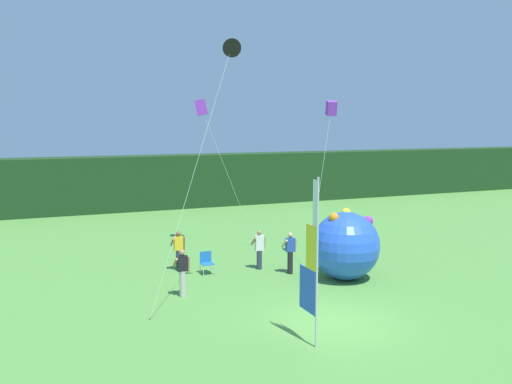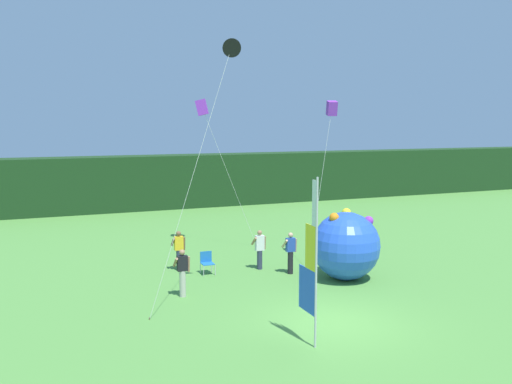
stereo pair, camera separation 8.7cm
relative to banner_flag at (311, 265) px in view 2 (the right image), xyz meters
The scene contains 12 objects.
ground_plane 2.86m from the banner_flag, 39.02° to the left, with size 120.00×120.00×0.00m, color #518E3D.
distant_treeline 25.42m from the banner_flag, 86.88° to the left, with size 80.00×2.40×3.75m, color #193819.
banner_flag is the anchor object (origin of this frame).
person_near_banner 8.93m from the banner_flag, 100.21° to the left, with size 0.55×0.48×1.65m.
person_mid_field 7.12m from the banner_flag, 69.09° to the left, with size 0.55×0.48×1.69m.
person_far_left 5.92m from the banner_flag, 113.18° to the left, with size 0.55×0.48×1.69m.
person_far_right 7.92m from the banner_flag, 78.14° to the left, with size 0.55×0.48×1.65m.
inflatable_balloon 6.60m from the banner_flag, 50.44° to the left, with size 2.65×2.65×2.73m.
folding_chair 8.02m from the banner_flag, 94.61° to the left, with size 0.51×0.51×0.89m.
kite_purple_box_0 9.88m from the banner_flag, 57.21° to the left, with size 1.73×1.14×7.00m.
kite_purple_box_1 13.36m from the banner_flag, 87.12° to the left, with size 2.88×1.19×7.20m.
kite_black_delta_2 7.70m from the banner_flag, 99.08° to the left, with size 3.46×1.30×8.86m.
Camera 2 is at (-8.16, -14.00, 6.10)m, focal length 38.29 mm.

